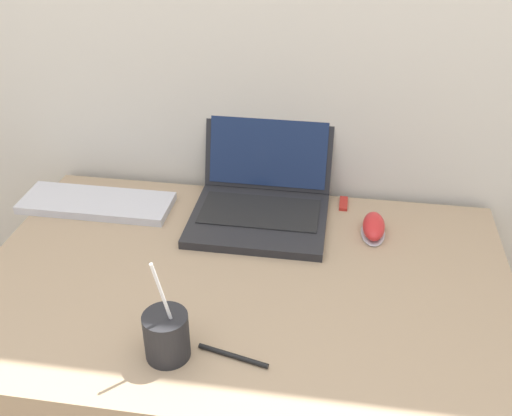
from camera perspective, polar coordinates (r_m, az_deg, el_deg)
desk at (r=1.53m, az=-1.07°, el=-18.13°), size 1.12×0.74×0.78m
laptop at (r=1.45m, az=0.68°, el=1.06°), size 0.32×0.33×0.22m
drink_cup at (r=1.07m, az=-8.52°, el=-11.84°), size 0.08×0.08×0.22m
computer_mouse at (r=1.41m, az=11.14°, el=-1.79°), size 0.06×0.12×0.04m
external_keyboard at (r=1.54m, az=-14.92°, el=0.46°), size 0.37×0.13×0.02m
usb_stick at (r=1.51m, az=8.33°, el=0.42°), size 0.02×0.06×0.01m
pen at (r=1.09m, az=-2.20°, el=-13.88°), size 0.13×0.04×0.01m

